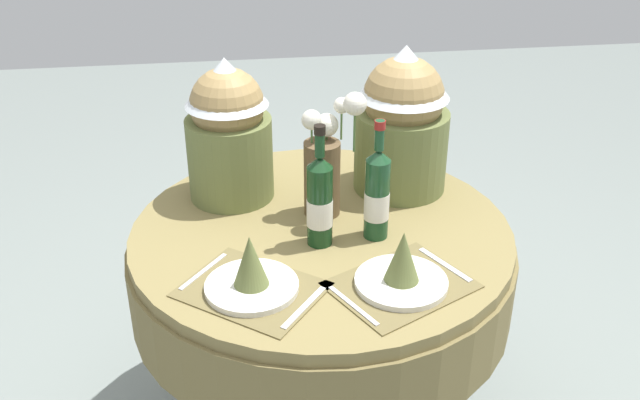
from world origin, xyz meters
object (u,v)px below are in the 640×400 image
Objects in this scene: flower_vase at (325,163)px; wine_bottle_centre at (320,201)px; place_setting_left at (251,275)px; gift_tub_back_left at (228,125)px; dining_table at (321,273)px; place_setting_right at (402,271)px; wine_bottle_left at (377,194)px; gift_tub_back_right at (403,115)px.

flower_vase is 0.17m from wine_bottle_centre.
place_setting_left is 0.96× the size of gift_tub_back_left.
dining_table is 2.68× the size of place_setting_right.
wine_bottle_left is (0.15, -0.06, 0.29)m from dining_table.
gift_tub_back_right is at bearing 77.57° from place_setting_right.
gift_tub_back_right is at bearing 64.92° from wine_bottle_left.
flower_vase is at bearing 77.32° from wine_bottle_centre.
wine_bottle_left is at bearing -21.61° from dining_table.
flower_vase reaches higher than wine_bottle_centre.
dining_table is 2.79× the size of flower_vase.
gift_tub_back_left reaches higher than dining_table.
gift_tub_back_left is at bearing 178.41° from gift_tub_back_right.
gift_tub_back_right is (0.50, 0.51, 0.20)m from place_setting_left.
wine_bottle_left is at bearing 5.50° from wine_bottle_centre.
gift_tub_back_right is (0.30, 0.30, 0.11)m from wine_bottle_centre.
place_setting_left is at bearing -134.51° from gift_tub_back_right.
gift_tub_back_right is at bearing 39.04° from dining_table.
dining_table is 0.30m from wine_bottle_centre.
gift_tub_back_right reaches higher than wine_bottle_centre.
gift_tub_back_right reaches higher than gift_tub_back_left.
dining_table is 0.40m from place_setting_right.
gift_tub_back_left is (-0.40, 0.30, 0.10)m from wine_bottle_left.
flower_vase is 0.32m from gift_tub_back_left.
gift_tub_back_left is at bearing 135.53° from dining_table.
place_setting_right is at bearing -52.84° from wine_bottle_centre.
wine_bottle_centre reaches higher than dining_table.
place_setting_right is at bearing -102.43° from gift_tub_back_right.
gift_tub_back_right is at bearing -1.59° from gift_tub_back_left.
gift_tub_back_left is (-0.03, 0.52, 0.19)m from place_setting_left.
gift_tub_back_right reaches higher than place_setting_right.
gift_tub_back_left is (-0.27, 0.15, 0.07)m from flower_vase.
place_setting_right is at bearing -62.11° from dining_table.
gift_tub_back_left reaches higher than wine_bottle_centre.
wine_bottle_centre is (-0.18, 0.24, 0.09)m from place_setting_right.
dining_table is 0.54m from gift_tub_back_right.
wine_bottle_centre is at bearing -174.50° from wine_bottle_left.
wine_bottle_left is at bearing 93.62° from place_setting_right.
flower_vase is at bearing 109.40° from place_setting_right.
wine_bottle_left is 0.79× the size of gift_tub_back_left.
wine_bottle_left is at bearing -115.08° from gift_tub_back_right.
place_setting_left is at bearing -134.66° from wine_bottle_centre.
dining_table is at bearing 52.16° from place_setting_left.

